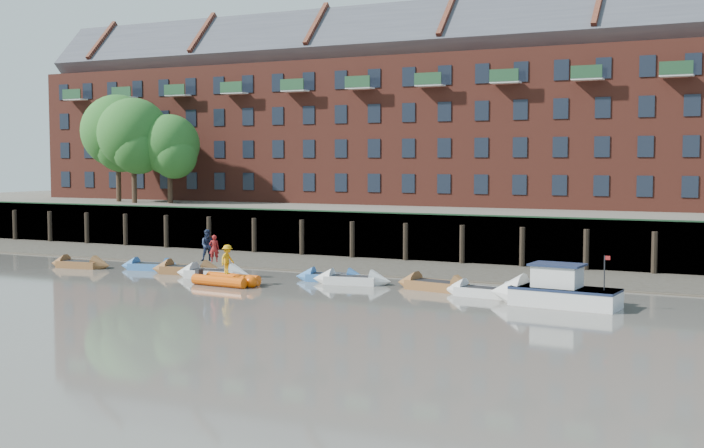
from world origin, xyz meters
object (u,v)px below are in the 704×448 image
Objects in this scene: rowboat_6 at (436,286)px; rowboat_7 at (485,292)px; rowboat_1 at (151,267)px; rib_tender at (228,280)px; rowboat_4 at (331,277)px; rowboat_5 at (352,280)px; person_rib_crew at (227,259)px; motor_launch at (544,291)px; rowboat_3 at (213,274)px; rowboat_2 at (187,270)px; rowboat_0 at (80,264)px; person_rower_a at (214,248)px; person_rower_b at (208,245)px.

rowboat_6 reaches higher than rowboat_7.
rowboat_7 reaches higher than rowboat_1.
rowboat_6 is 11.33m from rib_tender.
rowboat_4 is at bearing -175.05° from rowboat_6.
rowboat_5 is 6.91m from person_rib_crew.
rib_tender is 17.14m from motor_launch.
rowboat_7 is 2.88× the size of person_rib_crew.
rowboat_3 is 1.27× the size of rib_tender.
rowboat_6 reaches higher than rowboat_1.
rowboat_0 is at bearing 174.47° from rowboat_2.
person_rower_a reaches higher than rowboat_1.
rowboat_2 reaches higher than rib_tender.
motor_launch is 17.23m from person_rib_crew.
rowboat_0 is 0.92× the size of rowboat_2.
person_rower_a reaches higher than rowboat_2.
rowboat_6 is at bearing -4.68° from rowboat_0.
rowboat_3 is at bearing -29.48° from rowboat_2.
rowboat_1 is 0.69× the size of motor_launch.
motor_launch is at bearing -8.68° from rowboat_6.
person_rower_b reaches higher than rowboat_4.
person_rower_b is (-13.71, -1.06, 1.63)m from rowboat_6.
rowboat_2 is 15.80m from rowboat_6.
person_rower_b is at bearing -54.03° from person_rower_a.
rowboat_7 is at bearing -6.96° from rowboat_0.
person_rower_a reaches higher than rowboat_5.
rib_tender is (-4.31, -3.91, 0.07)m from rowboat_4.
rowboat_6 is at bearing -7.94° from rowboat_2.
rowboat_1 is 2.33× the size of person_rower_b.
person_rower_b is at bearing 178.72° from rowboat_5.
rowboat_5 is 2.49× the size of person_rower_b.
rowboat_7 is at bearing -11.07° from rowboat_2.
rowboat_5 is at bearing -6.61° from motor_launch.
rowboat_1 is 6.19m from person_rower_a.
rowboat_4 is at bearing 175.66° from rowboat_7.
rowboat_1 is 13.98m from rowboat_5.
rowboat_7 is at bearing -15.52° from motor_launch.
rowboat_5 is (18.78, 0.89, 0.00)m from rowboat_0.
motor_launch is 4.00× the size of person_rower_a.
person_rib_crew is (-13.92, -2.22, 1.19)m from rowboat_7.
person_rower_a is at bearing 2.23° from motor_launch.
motor_launch is at bearing -15.23° from rowboat_1.
rib_tender is at bearing -147.93° from rowboat_4.
rowboat_0 is at bearing 81.70° from person_rib_crew.
motor_launch is at bearing -38.05° from person_rower_b.
rowboat_3 is 6.98m from rowboat_4.
rib_tender is (4.95, -2.96, 0.05)m from rowboat_2.
rowboat_0 is 26.77m from rowboat_7.
rowboat_3 is 19.54m from motor_launch.
rowboat_3 is 2.67× the size of person_rower_b.
rowboat_3 reaches higher than rowboat_7.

